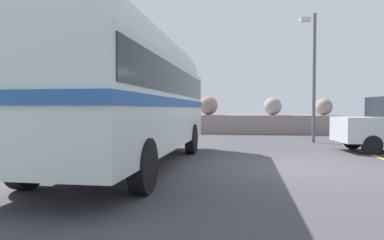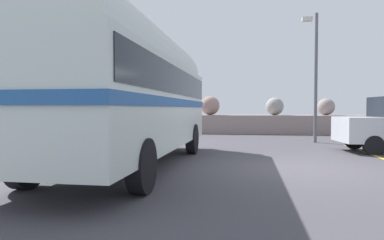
{
  "view_description": "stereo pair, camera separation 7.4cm",
  "coord_description": "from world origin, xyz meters",
  "views": [
    {
      "loc": [
        -1.41,
        -8.55,
        1.48
      ],
      "look_at": [
        -2.61,
        -0.47,
        1.21
      ],
      "focal_mm": 31.6,
      "sensor_mm": 36.0,
      "label": 1
    },
    {
      "loc": [
        -1.34,
        -8.54,
        1.48
      ],
      "look_at": [
        -2.61,
        -0.47,
        1.21
      ],
      "focal_mm": 31.6,
      "sensor_mm": 36.0,
      "label": 2
    }
  ],
  "objects": [
    {
      "name": "ground",
      "position": [
        0.0,
        0.0,
        0.01
      ],
      "size": [
        32.0,
        26.0,
        0.02
      ],
      "color": "#413F45"
    },
    {
      "name": "breakwater",
      "position": [
        0.03,
        11.82,
        0.73
      ],
      "size": [
        31.36,
        2.11,
        2.41
      ],
      "color": "gray",
      "rests_on": "ground"
    },
    {
      "name": "vintage_coach",
      "position": [
        -4.15,
        -0.38,
        2.05
      ],
      "size": [
        2.56,
        8.62,
        3.7
      ],
      "rotation": [
        0.0,
        0.0,
        -0.01
      ],
      "color": "black",
      "rests_on": "ground"
    },
    {
      "name": "lamp_post",
      "position": [
        1.61,
        6.68,
        3.17
      ],
      "size": [
        0.58,
        0.75,
        5.55
      ],
      "color": "#5B5B60",
      "rests_on": "ground"
    }
  ]
}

